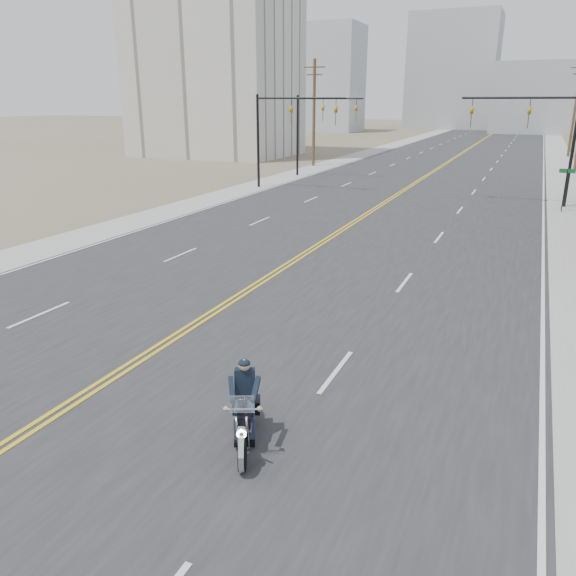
# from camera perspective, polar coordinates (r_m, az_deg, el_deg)

# --- Properties ---
(ground_plane) EXTENTS (400.00, 400.00, 0.00)m
(ground_plane) POSITION_cam_1_polar(r_m,az_deg,el_deg) (13.80, -21.50, -11.17)
(ground_plane) COLOR #776D56
(ground_plane) RESTS_ON ground
(road) EXTENTS (20.00, 200.00, 0.01)m
(road) POSITION_cam_1_polar(r_m,az_deg,el_deg) (78.99, 17.29, 12.96)
(road) COLOR #303033
(road) RESTS_ON ground
(sidewalk_left) EXTENTS (3.00, 200.00, 0.01)m
(sidewalk_left) POSITION_cam_1_polar(r_m,az_deg,el_deg) (81.11, 9.00, 13.67)
(sidewalk_left) COLOR #A5A5A0
(sidewalk_left) RESTS_ON ground
(sidewalk_right) EXTENTS (3.00, 200.00, 0.01)m
(sidewalk_right) POSITION_cam_1_polar(r_m,az_deg,el_deg) (78.52, 25.80, 11.96)
(sidewalk_right) COLOR #A5A5A0
(sidewalk_right) RESTS_ON ground
(traffic_mast_left) EXTENTS (7.10, 0.26, 7.00)m
(traffic_mast_left) POSITION_cam_1_polar(r_m,az_deg,el_deg) (44.06, -0.64, 16.43)
(traffic_mast_left) COLOR black
(traffic_mast_left) RESTS_ON ground
(traffic_mast_right) EXTENTS (7.10, 0.26, 7.00)m
(traffic_mast_right) POSITION_cam_1_polar(r_m,az_deg,el_deg) (40.24, 24.27, 14.68)
(traffic_mast_right) COLOR black
(traffic_mast_right) RESTS_ON ground
(traffic_mast_far) EXTENTS (6.10, 0.26, 7.00)m
(traffic_mast_far) POSITION_cam_1_polar(r_m,az_deg,el_deg) (51.58, 2.79, 16.64)
(traffic_mast_far) COLOR black
(traffic_mast_far) RESTS_ON ground
(street_sign) EXTENTS (0.90, 0.06, 2.62)m
(street_sign) POSITION_cam_1_polar(r_m,az_deg,el_deg) (38.54, 26.37, 9.57)
(street_sign) COLOR black
(street_sign) RESTS_ON ground
(utility_pole_e) EXTENTS (2.20, 0.30, 11.00)m
(utility_pole_e) POSITION_cam_1_polar(r_m,az_deg,el_deg) (78.29, 27.16, 15.99)
(utility_pole_e) COLOR brown
(utility_pole_e) RESTS_ON ground
(utility_pole_left) EXTENTS (2.20, 0.30, 10.50)m
(utility_pole_left) POSITION_cam_1_polar(r_m,az_deg,el_deg) (60.18, 2.66, 17.49)
(utility_pole_left) COLOR brown
(utility_pole_left) RESTS_ON ground
(apartment_block) EXTENTS (18.00, 14.00, 30.00)m
(apartment_block) POSITION_cam_1_polar(r_m,az_deg,el_deg) (73.71, -7.55, 24.96)
(apartment_block) COLOR silver
(apartment_block) RESTS_ON ground
(haze_bldg_a) EXTENTS (14.00, 12.00, 22.00)m
(haze_bldg_a) POSITION_cam_1_polar(r_m,az_deg,el_deg) (130.89, 4.05, 20.42)
(haze_bldg_a) COLOR #B7BCC6
(haze_bldg_a) RESTS_ON ground
(haze_bldg_b) EXTENTS (18.00, 14.00, 14.00)m
(haze_bldg_b) POSITION_cam_1_polar(r_m,az_deg,el_deg) (133.21, 24.17, 17.19)
(haze_bldg_b) COLOR #ADB2B7
(haze_bldg_b) RESTS_ON ground
(haze_bldg_d) EXTENTS (20.00, 15.00, 26.00)m
(haze_bldg_d) POSITION_cam_1_polar(r_m,az_deg,el_deg) (149.82, 16.42, 20.29)
(haze_bldg_d) COLOR #ADB2B7
(haze_bldg_d) RESTS_ON ground
(haze_bldg_f) EXTENTS (12.00, 12.00, 16.00)m
(haze_bldg_f) POSITION_cam_1_polar(r_m,az_deg,el_deg) (150.27, 0.35, 19.07)
(haze_bldg_f) COLOR #ADB2B7
(haze_bldg_f) RESTS_ON ground
(motorcyclist) EXTENTS (1.77, 2.40, 1.72)m
(motorcyclist) POSITION_cam_1_polar(r_m,az_deg,el_deg) (11.24, -4.46, -11.88)
(motorcyclist) COLOR black
(motorcyclist) RESTS_ON ground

